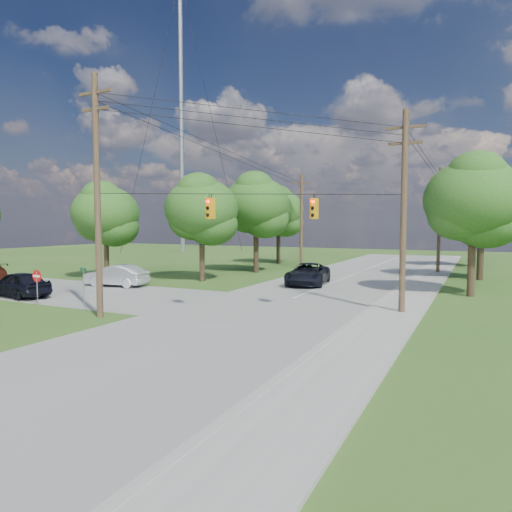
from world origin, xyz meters
The scene contains 22 objects.
ground centered at (0.00, 0.00, 0.00)m, with size 140.00×140.00×0.00m, color #2F581D.
main_road centered at (2.00, 5.00, 0.01)m, with size 10.00×100.00×0.03m, color gray.
sidewalk_east centered at (8.70, 5.00, 0.06)m, with size 2.60×100.00×0.12m, color #AAA79F.
pole_sw centered at (-4.60, 0.40, 6.23)m, with size 2.00×0.32×12.00m.
pole_ne centered at (8.90, 8.00, 5.47)m, with size 2.00×0.32×10.50m.
pole_north_e centered at (8.90, 30.00, 5.13)m, with size 2.00×0.32×10.00m.
pole_north_w centered at (-5.00, 30.00, 5.13)m, with size 2.00×0.32×10.00m.
power_lines centered at (1.50, 11.54, 9.15)m, with size 13.93×29.62×4.93m.
traffic_signals centered at (2.55, 4.43, 5.50)m, with size 4.91×3.27×1.05m.
radio_mast centered at (-32.00, 46.00, 22.50)m, with size 0.70×0.70×45.00m, color gray.
tree_w_near centered at (-8.00, 15.00, 5.92)m, with size 6.00×6.00×8.40m.
tree_w_mid centered at (-7.00, 23.00, 6.58)m, with size 6.40×6.40×9.22m.
tree_w_far centered at (-9.00, 33.00, 6.25)m, with size 6.00×6.00×8.73m.
tree_e_near centered at (12.00, 16.00, 6.25)m, with size 6.20×6.20×8.81m.
tree_e_mid centered at (12.50, 26.00, 6.91)m, with size 6.60×6.60×9.64m.
tree_e_far centered at (11.50, 38.00, 5.92)m, with size 5.80×5.80×8.32m.
tree_cross_n centered at (-16.00, 12.50, 5.59)m, with size 5.60×5.60×7.91m.
car_cross_dark centered at (-13.90, 2.70, 0.86)m, with size 1.96×4.86×1.66m, color black.
car_cross_silver centered at (-11.91, 9.30, 0.84)m, with size 1.70×4.87×1.60m, color silver.
car_main_north centered at (0.63, 16.60, 0.85)m, with size 2.73×5.92×1.64m, color black.
do_not_enter_sign centered at (-9.98, 1.00, 1.55)m, with size 0.70×0.08×2.10m.
street_name_sign centered at (-6.34, 1.00, 1.54)m, with size 0.69×0.25×2.38m.
Camera 1 is at (12.52, -16.47, 4.68)m, focal length 32.00 mm.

